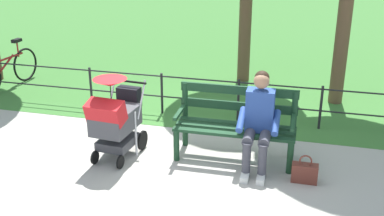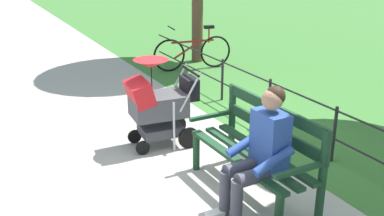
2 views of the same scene
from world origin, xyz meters
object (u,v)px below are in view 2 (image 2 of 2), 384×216
object	(u,v)px
bicycle	(193,52)
park_bench	(259,146)
stroller	(158,102)
person_on_bench	(260,149)

from	to	relation	value
bicycle	park_bench	bearing A→B (deg)	159.98
bicycle	stroller	bearing A→B (deg)	145.40
park_bench	person_on_bench	size ratio (longest dim) A/B	1.26
person_on_bench	stroller	bearing A→B (deg)	6.57
person_on_bench	stroller	world-z (taller)	person_on_bench
park_bench	stroller	bearing A→B (deg)	15.77
person_on_bench	stroller	distance (m)	1.89
stroller	bicycle	world-z (taller)	stroller
park_bench	bicycle	distance (m)	4.95
person_on_bench	park_bench	bearing A→B (deg)	-34.66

